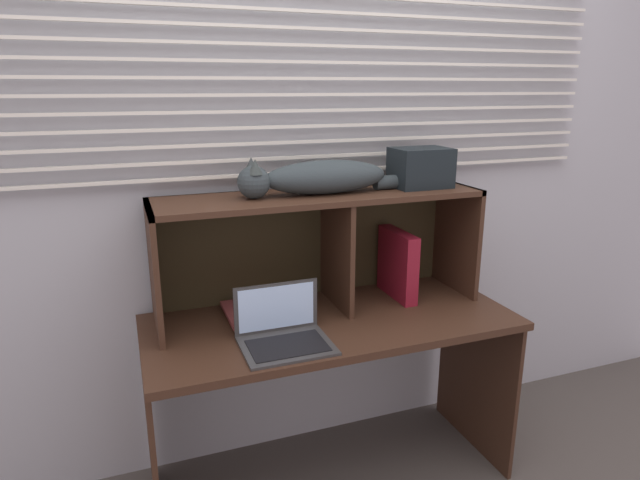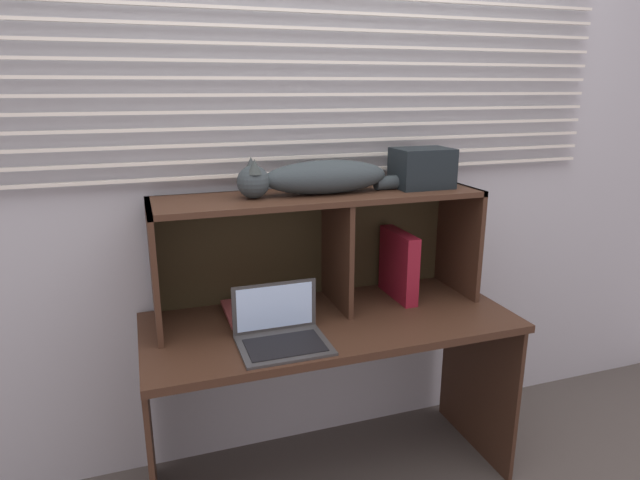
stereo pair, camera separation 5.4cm
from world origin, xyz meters
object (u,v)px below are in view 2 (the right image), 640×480
(storage_box, at_px, (422,168))
(laptop, at_px, (281,332))
(cat, at_px, (319,178))
(book_stack, at_px, (251,313))
(binder_upright, at_px, (399,265))

(storage_box, bearing_deg, laptop, -159.16)
(cat, bearing_deg, book_stack, -179.20)
(cat, distance_m, laptop, 0.60)
(laptop, relative_size, storage_box, 1.36)
(book_stack, xyz_separation_m, storage_box, (0.72, 0.00, 0.53))
(laptop, xyz_separation_m, binder_upright, (0.58, 0.26, 0.11))
(cat, distance_m, binder_upright, 0.53)
(cat, bearing_deg, laptop, -131.94)
(binder_upright, xyz_separation_m, book_stack, (-0.64, -0.00, -0.13))
(laptop, bearing_deg, book_stack, 101.81)
(cat, xyz_separation_m, book_stack, (-0.28, -0.00, -0.52))
(book_stack, distance_m, storage_box, 0.90)
(cat, bearing_deg, storage_box, 0.00)
(laptop, xyz_separation_m, storage_box, (0.67, 0.26, 0.51))
(book_stack, bearing_deg, laptop, -78.19)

